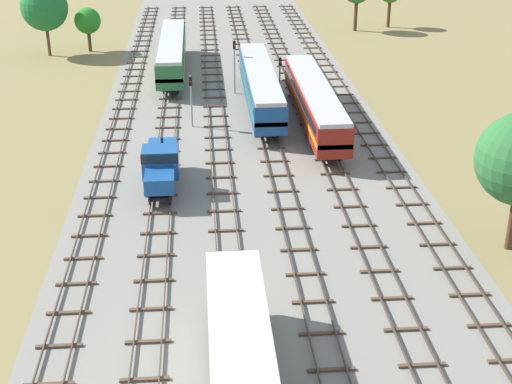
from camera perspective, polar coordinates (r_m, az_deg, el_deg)
The scene contains 18 objects.
ground_plane at distance 65.73m, azimuth -1.08°, elevation 4.48°, with size 480.00×480.00×0.00m, color olive.
ballast_bed at distance 65.73m, azimuth -1.08°, elevation 4.48°, with size 26.76×176.00×0.01m, color gray.
track_far_left at distance 66.96m, azimuth -10.93°, elevation 4.54°, with size 2.40×126.00×0.29m.
track_left at distance 66.59m, azimuth -7.03°, elevation 4.70°, with size 2.40×126.00×0.29m.
track_centre_left at distance 66.53m, azimuth -3.10°, elevation 4.83°, with size 2.40×126.00×0.29m.
track_centre at distance 66.78m, azimuth 0.82°, elevation 4.94°, with size 2.40×126.00×0.29m.
track_centre_right at distance 67.34m, azimuth 4.69°, elevation 5.03°, with size 2.40×126.00×0.29m.
track_right at distance 68.20m, azimuth 8.49°, elevation 5.10°, with size 2.40×126.00×0.29m.
freight_boxcar_centre_left_nearest at distance 33.44m, azimuth -1.25°, elevation -12.75°, with size 2.87×14.00×3.60m.
shunter_loco_left_near at distance 54.83m, azimuth -7.52°, elevation 2.27°, with size 2.74×8.46×3.10m.
passenger_coach_centre_right_mid at distance 67.38m, azimuth 4.65°, elevation 7.27°, with size 2.96×22.00×3.80m.
passenger_coach_centre_midfar at distance 72.25m, azimuth 0.34°, elevation 8.56°, with size 2.96×22.00×3.80m.
passenger_coach_left_far at distance 85.79m, azimuth -6.67°, elevation 11.02°, with size 2.96×22.00×3.80m.
signal_post_nearest at distance 67.25m, azimuth -5.16°, elevation 7.70°, with size 0.28×0.47×4.93m.
signal_post_near at distance 75.26m, azimuth 1.90°, elevation 9.46°, with size 0.28×0.47×4.54m.
signal_post_mid at distance 77.08m, azimuth -1.72°, elevation 10.39°, with size 0.28×0.47×5.78m.
lineside_tree_1 at distance 96.29m, azimuth -16.41°, elevation 13.84°, with size 5.84×5.84×9.03m.
lineside_tree_2 at distance 97.67m, azimuth -13.18°, elevation 13.03°, with size 3.36×3.36×5.66m.
Camera 1 is at (-3.67, -5.52, 22.83)m, focal length 50.57 mm.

